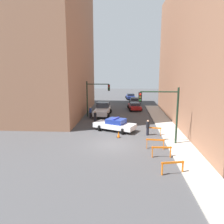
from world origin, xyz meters
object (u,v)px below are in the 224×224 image
Objects in this scene: pedestrian_crossing at (95,117)px; barrier_front at (173,166)px; pedestrian_corner at (90,112)px; traffic_light_far at (95,94)px; parked_car_mid at (135,101)px; barrier_back at (155,142)px; police_car at (115,125)px; barrier_mid at (161,150)px; white_truck at (102,110)px; parked_car_far at (130,96)px; barrier_corner at (154,130)px; traffic_cone at (119,135)px; traffic_light_near at (165,107)px; parked_car_near at (135,106)px; pedestrian_sidewalk at (148,127)px.

barrier_front is (7.00, -13.28, -0.24)m from pedestrian_crossing.
traffic_light_far is at bearing -76.16° from pedestrian_corner.
traffic_light_far is 3.13× the size of pedestrian_corner.
parked_car_mid reaches higher than barrier_back.
police_car is 6.77m from barrier_back.
barrier_front is 2.86m from barrier_mid.
traffic_light_far is 19.46m from barrier_front.
white_truck is 1.23× the size of parked_car_far.
traffic_cone is at bearing -165.65° from barrier_corner.
white_truck is 1.26× the size of parked_car_mid.
barrier_front is (-0.39, -6.04, -2.91)m from traffic_light_near.
barrier_mid is 2.44× the size of traffic_cone.
white_truck is 3.29× the size of pedestrian_corner.
barrier_front is at bearing -84.50° from barrier_mid.
traffic_light_near is at bearing -89.48° from parked_car_near.
parked_car_near is 1.01× the size of parked_car_far.
police_car is at bearing -107.80° from parked_car_near.
police_car is 3.15× the size of barrier_mid.
parked_car_near is (2.80, 13.14, -0.05)m from police_car.
pedestrian_crossing is 1.04× the size of barrier_mid.
police_car is at bearing 162.03° from pedestrian_corner.
police_car is 3.15× the size of barrier_back.
barrier_mid is 5.89m from barrier_corner.
police_car is at bearing 118.49° from barrier_mid.
parked_car_mid is (6.40, 12.15, -2.72)m from traffic_light_far.
pedestrian_corner is 18.59m from barrier_front.
traffic_light_near is at bearing 78.28° from barrier_mid.
traffic_light_near is 1.03× the size of police_car.
traffic_light_far is at bearing -36.51° from pedestrian_sidewalk.
barrier_front and barrier_corner have the same top height.
traffic_light_far reaches higher than police_car.
traffic_cone is (-2.29, -15.67, -0.36)m from parked_car_near.
barrier_back is 4.52m from traffic_cone.
white_truck reaches higher than pedestrian_corner.
pedestrian_crossing is at bearing 127.16° from barrier_back.
barrier_back is (0.26, -4.04, -0.24)m from pedestrian_sidewalk.
traffic_light_near is 3.99m from pedestrian_sidewalk.
traffic_light_near is 24.02m from parked_car_mid.
pedestrian_corner reaches higher than traffic_cone.
barrier_mid is at bearing -91.20° from barrier_corner.
pedestrian_crossing is (-5.09, -24.07, 0.19)m from parked_car_far.
pedestrian_corner is (-6.90, -13.13, 0.19)m from parked_car_mid.
pedestrian_sidewalk is at bearing -92.81° from parked_car_near.
barrier_corner is (-0.54, 2.69, -2.91)m from traffic_light_near.
pedestrian_crossing is 7.69m from pedestrian_sidewalk.
parked_car_far is 2.67× the size of pedestrian_sidewalk.
pedestrian_corner is at bearing 128.67° from traffic_light_near.
white_truck is at bearing 104.38° from traffic_cone.
parked_car_mid is 7.54m from parked_car_far.
white_truck is 8.34× the size of traffic_cone.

